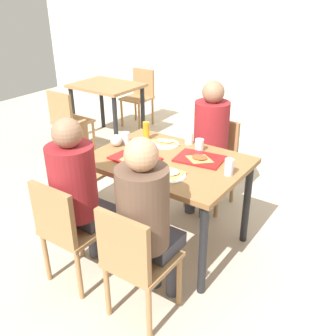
{
  "coord_description": "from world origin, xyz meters",
  "views": [
    {
      "loc": [
        1.51,
        -2.23,
        2.02
      ],
      "look_at": [
        0.0,
        0.0,
        0.7
      ],
      "focal_mm": 40.55,
      "sensor_mm": 36.0,
      "label": 1
    }
  ],
  "objects_px": {
    "person_far_side": "(209,137)",
    "background_chair_far": "(140,93)",
    "soda_can": "(229,167)",
    "paper_plate_near_edge": "(170,176)",
    "background_chair_near": "(68,119)",
    "person_in_red": "(78,188)",
    "chair_near_left": "(67,227)",
    "pizza_slice_d": "(171,173)",
    "plastic_cup_c": "(126,138)",
    "chair_far_side": "(215,157)",
    "background_table": "(107,94)",
    "tray_red_far": "(200,159)",
    "paper_plate_center": "(166,144)",
    "plastic_cup_a": "(189,138)",
    "plastic_cup_b": "(142,172)",
    "plastic_cup_d": "(199,145)",
    "chair_left_end": "(82,162)",
    "main_table": "(168,170)",
    "pizza_slice_b": "(199,158)",
    "person_in_brown_jacket": "(147,214)",
    "condiment_bottle": "(146,131)",
    "pizza_slice_c": "(165,141)",
    "chair_near_right": "(134,258)",
    "foil_bundle": "(116,140)",
    "tray_red_near": "(135,159)",
    "pizza_slice_a": "(135,157)"
  },
  "relations": [
    {
      "from": "chair_far_side",
      "to": "plastic_cup_b",
      "type": "height_order",
      "value": "plastic_cup_b"
    },
    {
      "from": "chair_far_side",
      "to": "paper_plate_near_edge",
      "type": "xyz_separation_m",
      "value": [
        0.18,
        -1.05,
        0.29
      ]
    },
    {
      "from": "soda_can",
      "to": "paper_plate_near_edge",
      "type": "bearing_deg",
      "value": -141.94
    },
    {
      "from": "chair_left_end",
      "to": "soda_can",
      "type": "relative_size",
      "value": 6.91
    },
    {
      "from": "chair_left_end",
      "to": "pizza_slice_b",
      "type": "distance_m",
      "value": 1.25
    },
    {
      "from": "pizza_slice_d",
      "to": "plastic_cup_c",
      "type": "height_order",
      "value": "plastic_cup_c"
    },
    {
      "from": "tray_red_near",
      "to": "background_chair_far",
      "type": "distance_m",
      "value": 3.06
    },
    {
      "from": "pizza_slice_d",
      "to": "plastic_cup_c",
      "type": "bearing_deg",
      "value": 157.09
    },
    {
      "from": "background_table",
      "to": "person_in_brown_jacket",
      "type": "bearing_deg",
      "value": -43.22
    },
    {
      "from": "chair_near_left",
      "to": "pizza_slice_d",
      "type": "distance_m",
      "value": 0.82
    },
    {
      "from": "main_table",
      "to": "chair_near_right",
      "type": "bearing_deg",
      "value": -69.8
    },
    {
      "from": "plastic_cup_a",
      "to": "plastic_cup_b",
      "type": "height_order",
      "value": "same"
    },
    {
      "from": "plastic_cup_d",
      "to": "pizza_slice_d",
      "type": "bearing_deg",
      "value": -84.4
    },
    {
      "from": "pizza_slice_a",
      "to": "background_chair_near",
      "type": "relative_size",
      "value": 0.32
    },
    {
      "from": "person_far_side",
      "to": "paper_plate_near_edge",
      "type": "bearing_deg",
      "value": -78.84
    },
    {
      "from": "tray_red_far",
      "to": "paper_plate_center",
      "type": "distance_m",
      "value": 0.4
    },
    {
      "from": "tray_red_near",
      "to": "pizza_slice_b",
      "type": "distance_m",
      "value": 0.5
    },
    {
      "from": "background_chair_near",
      "to": "person_in_red",
      "type": "bearing_deg",
      "value": -40.1
    },
    {
      "from": "paper_plate_center",
      "to": "plastic_cup_c",
      "type": "relative_size",
      "value": 2.2
    },
    {
      "from": "tray_red_far",
      "to": "plastic_cup_b",
      "type": "relative_size",
      "value": 3.6
    },
    {
      "from": "chair_far_side",
      "to": "plastic_cup_a",
      "type": "height_order",
      "value": "plastic_cup_a"
    },
    {
      "from": "paper_plate_center",
      "to": "plastic_cup_a",
      "type": "xyz_separation_m",
      "value": [
        0.15,
        0.13,
        0.05
      ]
    },
    {
      "from": "person_in_brown_jacket",
      "to": "plastic_cup_c",
      "type": "height_order",
      "value": "person_in_brown_jacket"
    },
    {
      "from": "person_far_side",
      "to": "soda_can",
      "type": "bearing_deg",
      "value": -52.04
    },
    {
      "from": "person_far_side",
      "to": "background_chair_near",
      "type": "relative_size",
      "value": 1.49
    },
    {
      "from": "pizza_slice_d",
      "to": "person_in_brown_jacket",
      "type": "bearing_deg",
      "value": -74.18
    },
    {
      "from": "chair_near_left",
      "to": "plastic_cup_c",
      "type": "xyz_separation_m",
      "value": [
        -0.18,
        0.88,
        0.33
      ]
    },
    {
      "from": "main_table",
      "to": "condiment_bottle",
      "type": "distance_m",
      "value": 0.49
    },
    {
      "from": "person_in_red",
      "to": "plastic_cup_a",
      "type": "xyz_separation_m",
      "value": [
        0.27,
        1.04,
        0.09
      ]
    },
    {
      "from": "main_table",
      "to": "pizza_slice_c",
      "type": "relative_size",
      "value": 5.21
    },
    {
      "from": "person_in_brown_jacket",
      "to": "tray_red_near",
      "type": "distance_m",
      "value": 0.73
    },
    {
      "from": "paper_plate_near_edge",
      "to": "pizza_slice_b",
      "type": "relative_size",
      "value": 1.17
    },
    {
      "from": "chair_left_end",
      "to": "pizza_slice_c",
      "type": "xyz_separation_m",
      "value": [
        0.78,
        0.26,
        0.3
      ]
    },
    {
      "from": "paper_plate_near_edge",
      "to": "person_in_red",
      "type": "bearing_deg",
      "value": -137.6
    },
    {
      "from": "person_in_red",
      "to": "paper_plate_near_edge",
      "type": "height_order",
      "value": "person_in_red"
    },
    {
      "from": "chair_far_side",
      "to": "background_table",
      "type": "height_order",
      "value": "chair_far_side"
    },
    {
      "from": "person_far_side",
      "to": "background_chair_far",
      "type": "height_order",
      "value": "person_far_side"
    },
    {
      "from": "paper_plate_near_edge",
      "to": "plastic_cup_c",
      "type": "relative_size",
      "value": 2.2
    },
    {
      "from": "foil_bundle",
      "to": "paper_plate_center",
      "type": "bearing_deg",
      "value": 38.06
    },
    {
      "from": "person_in_red",
      "to": "tray_red_far",
      "type": "bearing_deg",
      "value": 57.62
    },
    {
      "from": "chair_far_side",
      "to": "tray_red_far",
      "type": "relative_size",
      "value": 2.34
    },
    {
      "from": "soda_can",
      "to": "background_chair_far",
      "type": "bearing_deg",
      "value": 138.71
    },
    {
      "from": "chair_left_end",
      "to": "main_table",
      "type": "bearing_deg",
      "value": 0.0
    },
    {
      "from": "main_table",
      "to": "pizza_slice_d",
      "type": "relative_size",
      "value": 4.85
    },
    {
      "from": "plastic_cup_a",
      "to": "tray_red_far",
      "type": "bearing_deg",
      "value": -44.62
    },
    {
      "from": "plastic_cup_b",
      "to": "plastic_cup_d",
      "type": "bearing_deg",
      "value": 82.07
    },
    {
      "from": "chair_near_left",
      "to": "person_in_brown_jacket",
      "type": "bearing_deg",
      "value": 13.17
    },
    {
      "from": "plastic_cup_d",
      "to": "soda_can",
      "type": "relative_size",
      "value": 0.82
    },
    {
      "from": "pizza_slice_d",
      "to": "soda_can",
      "type": "bearing_deg",
      "value": 34.0
    },
    {
      "from": "chair_left_end",
      "to": "background_table",
      "type": "bearing_deg",
      "value": 124.87
    }
  ]
}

